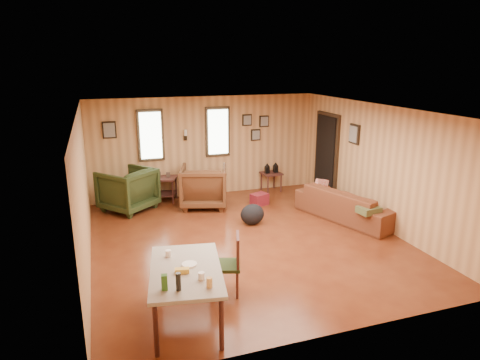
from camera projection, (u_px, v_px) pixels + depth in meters
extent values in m
cube|color=brown|center=(247.00, 240.00, 7.92)|extent=(5.50, 6.00, 0.02)
cube|color=#997C5B|center=(248.00, 109.00, 7.27)|extent=(5.50, 6.00, 0.02)
cube|color=tan|center=(206.00, 146.00, 10.34)|extent=(5.50, 0.02, 2.40)
cube|color=tan|center=(336.00, 244.00, 4.85)|extent=(5.50, 0.02, 2.40)
cube|color=tan|center=(83.00, 192.00, 6.74)|extent=(0.02, 6.00, 2.40)
cube|color=tan|center=(379.00, 166.00, 8.45)|extent=(0.02, 6.00, 2.40)
cube|color=black|center=(151.00, 135.00, 9.81)|extent=(0.60, 0.05, 1.20)
cube|color=#E0F2D1|center=(151.00, 136.00, 9.77)|extent=(0.48, 0.04, 1.06)
cube|color=black|center=(218.00, 132.00, 10.30)|extent=(0.60, 0.05, 1.20)
cube|color=#E0F2D1|center=(218.00, 132.00, 10.27)|extent=(0.48, 0.04, 1.06)
cube|color=black|center=(185.00, 138.00, 10.06)|extent=(0.07, 0.05, 0.12)
cylinder|color=silver|center=(186.00, 133.00, 9.97)|extent=(0.07, 0.07, 0.14)
cube|color=black|center=(326.00, 156.00, 10.27)|extent=(0.06, 1.00, 2.05)
cube|color=black|center=(325.00, 156.00, 10.25)|extent=(0.04, 0.82, 1.90)
cube|color=black|center=(247.00, 120.00, 10.47)|extent=(0.24, 0.04, 0.28)
cube|color=#9E998C|center=(247.00, 120.00, 10.44)|extent=(0.19, 0.02, 0.22)
cube|color=black|center=(264.00, 121.00, 10.62)|extent=(0.24, 0.04, 0.28)
cube|color=#9E998C|center=(264.00, 121.00, 10.59)|extent=(0.19, 0.02, 0.22)
cube|color=black|center=(256.00, 135.00, 10.64)|extent=(0.24, 0.04, 0.28)
cube|color=#9E998C|center=(256.00, 135.00, 10.61)|extent=(0.19, 0.02, 0.22)
cube|color=black|center=(109.00, 130.00, 9.48)|extent=(0.30, 0.04, 0.38)
cube|color=#9E998C|center=(109.00, 130.00, 9.46)|extent=(0.24, 0.02, 0.31)
cube|color=black|center=(354.00, 134.00, 9.07)|extent=(0.04, 0.34, 0.42)
cube|color=#9E998C|center=(353.00, 134.00, 9.06)|extent=(0.02, 0.27, 0.34)
imported|color=brown|center=(348.00, 199.00, 8.87)|extent=(1.34, 2.32, 0.87)
imported|color=#552F19|center=(204.00, 184.00, 9.63)|extent=(1.24, 1.19, 1.03)
imported|color=#2A3719|center=(128.00, 187.00, 9.39)|extent=(1.37, 1.37, 1.03)
cube|color=#4F2723|center=(164.00, 178.00, 9.97)|extent=(0.71, 0.68, 0.04)
cube|color=#4F2723|center=(165.00, 193.00, 10.07)|extent=(0.64, 0.61, 0.03)
cylinder|color=#4F2723|center=(153.00, 192.00, 9.86)|extent=(0.05, 0.05, 0.55)
cylinder|color=#4F2723|center=(173.00, 192.00, 9.84)|extent=(0.05, 0.05, 0.55)
cylinder|color=#4F2723|center=(157.00, 187.00, 10.25)|extent=(0.05, 0.05, 0.55)
cylinder|color=#4F2723|center=(176.00, 187.00, 10.23)|extent=(0.05, 0.05, 0.55)
cube|color=brown|center=(159.00, 174.00, 9.95)|extent=(0.10, 0.06, 0.13)
cube|color=brown|center=(168.00, 175.00, 9.94)|extent=(0.09, 0.05, 0.12)
cube|color=#4F2723|center=(271.00, 173.00, 10.77)|extent=(0.50, 0.50, 0.04)
cylinder|color=#4F2723|center=(268.00, 185.00, 10.60)|extent=(0.04, 0.04, 0.46)
cylinder|color=#4F2723|center=(281.00, 183.00, 10.74)|extent=(0.04, 0.04, 0.46)
cylinder|color=#4F2723|center=(261.00, 181.00, 10.92)|extent=(0.04, 0.04, 0.46)
cylinder|color=#4F2723|center=(274.00, 180.00, 11.07)|extent=(0.04, 0.04, 0.46)
cube|color=black|center=(267.00, 170.00, 10.70)|extent=(0.11, 0.11, 0.17)
cone|color=black|center=(267.00, 165.00, 10.66)|extent=(0.15, 0.15, 0.09)
cube|color=black|center=(276.00, 169.00, 10.79)|extent=(0.11, 0.11, 0.17)
cone|color=black|center=(276.00, 164.00, 10.75)|extent=(0.15, 0.15, 0.09)
cube|color=maroon|center=(259.00, 199.00, 9.81)|extent=(0.45, 0.38, 0.27)
ellipsoid|color=black|center=(252.00, 214.00, 8.63)|extent=(0.49, 0.37, 0.42)
cube|color=#4A4F2C|center=(369.00, 210.00, 8.08)|extent=(0.43, 0.36, 0.13)
cube|color=red|center=(321.00, 186.00, 9.31)|extent=(0.36, 0.13, 0.35)
cube|color=gray|center=(329.00, 193.00, 9.14)|extent=(0.36, 0.30, 0.10)
cube|color=#9F9486|center=(186.00, 271.00, 5.27)|extent=(1.10, 1.57, 0.05)
cylinder|color=#4F2723|center=(156.00, 329.00, 4.72)|extent=(0.07, 0.07, 0.69)
cylinder|color=#4F2723|center=(221.00, 323.00, 4.83)|extent=(0.07, 0.07, 0.69)
cylinder|color=#4F2723|center=(159.00, 275.00, 5.91)|extent=(0.07, 0.07, 0.69)
cylinder|color=#4F2723|center=(211.00, 271.00, 6.02)|extent=(0.07, 0.07, 0.69)
cylinder|color=white|center=(201.00, 276.00, 5.00)|extent=(0.09, 0.09, 0.09)
cylinder|color=white|center=(168.00, 253.00, 5.59)|extent=(0.09, 0.09, 0.09)
cube|color=#2F6625|center=(164.00, 282.00, 4.76)|extent=(0.08, 0.08, 0.18)
cylinder|color=black|center=(178.00, 282.00, 4.75)|extent=(0.07, 0.07, 0.21)
cylinder|color=tan|center=(209.00, 282.00, 4.83)|extent=(0.08, 0.08, 0.12)
cylinder|color=white|center=(189.00, 264.00, 5.36)|extent=(0.22, 0.22, 0.02)
cube|color=yellow|center=(182.00, 271.00, 5.16)|extent=(0.18, 0.10, 0.06)
cube|color=#2A3719|center=(226.00, 265.00, 6.01)|extent=(0.50, 0.50, 0.05)
cube|color=#4F2723|center=(238.00, 250.00, 5.95)|extent=(0.15, 0.37, 0.44)
cylinder|color=#4F2723|center=(214.00, 285.00, 5.91)|extent=(0.04, 0.04, 0.42)
cylinder|color=#4F2723|center=(237.00, 285.00, 5.92)|extent=(0.04, 0.04, 0.42)
cylinder|color=#4F2723|center=(215.00, 274.00, 6.23)|extent=(0.04, 0.04, 0.42)
cylinder|color=#4F2723|center=(237.00, 274.00, 6.23)|extent=(0.04, 0.04, 0.42)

